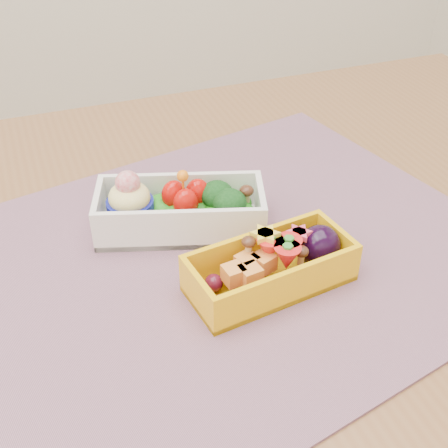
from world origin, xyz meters
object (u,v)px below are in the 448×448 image
object	(u,v)px
bento_white	(179,209)
table	(218,309)
bento_yellow	(274,266)
placemat	(219,258)

from	to	relation	value
bento_white	table	bearing A→B (deg)	-32.97
table	bento_white	world-z (taller)	bento_white
bento_white	bento_yellow	size ratio (longest dim) A/B	1.17
table	placemat	size ratio (longest dim) A/B	2.05
placemat	bento_yellow	distance (m)	0.07
bento_yellow	placemat	bearing A→B (deg)	113.11
bento_yellow	bento_white	bearing A→B (deg)	107.77
placemat	bento_yellow	xyz separation A→B (m)	(0.03, -0.06, 0.02)
placemat	bento_white	world-z (taller)	bento_white
table	bento_white	bearing A→B (deg)	129.14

